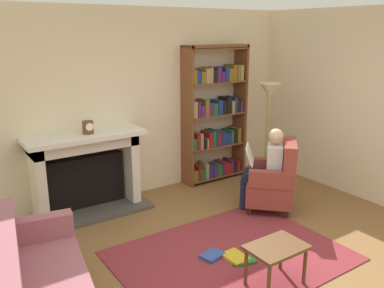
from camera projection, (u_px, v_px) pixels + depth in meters
The scene contains 12 objects.
ground at pixel (249, 269), 4.19m from camera, with size 14.00×14.00×0.00m, color brown.
back_wall at pixel (134, 104), 5.86m from camera, with size 5.60×0.10×2.70m, color beige.
side_wall_right at pixel (327, 99), 6.25m from camera, with size 0.10×5.20×2.70m, color beige.
area_rug at pixel (231, 256), 4.43m from camera, with size 2.40×1.80×0.01m, color maroon.
fireplace at pixel (86, 170), 5.40m from camera, with size 1.57×0.64×1.10m.
mantel_clock at pixel (88, 127), 5.17m from camera, with size 0.14×0.14×0.17m.
bookshelf at pixel (214, 116), 6.47m from camera, with size 1.09×0.32×2.17m.
armchair_reading at pixel (275, 180), 5.48m from camera, with size 0.89×0.89×0.97m.
seated_reader at pixel (267, 166), 5.45m from camera, with size 0.58×0.58×1.14m.
side_table at pixel (276, 252), 3.84m from camera, with size 0.56×0.39×0.42m.
scattered_books at pixel (236, 257), 4.36m from camera, with size 0.79×0.60×0.04m.
floor_lamp at pixel (269, 100), 6.14m from camera, with size 0.32×0.32×1.61m.
Camera 1 is at (-2.56, -2.72, 2.38)m, focal length 37.99 mm.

